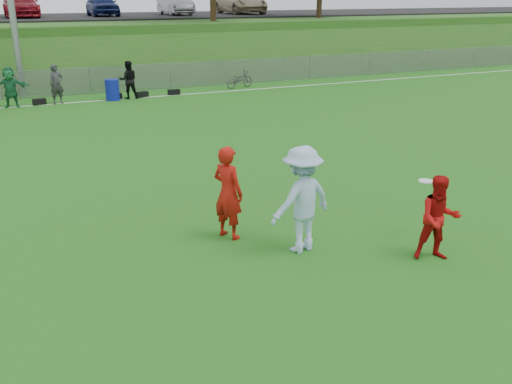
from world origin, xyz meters
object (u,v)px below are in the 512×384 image
player_red_left (228,193)px  recycling_bin (112,90)px  player_blue (302,200)px  player_red_center (439,218)px  bicycle (239,79)px  frisbee (426,181)px

player_red_left → recycling_bin: (0.93, 16.29, -0.47)m
player_blue → recycling_bin: bearing=-101.7°
player_red_center → bicycle: bearing=100.5°
player_red_center → bicycle: (4.42, 19.62, -0.36)m
player_blue → recycling_bin: player_blue is taller
frisbee → bicycle: frisbee is taller
player_red_left → bicycle: 18.71m
player_red_center → frisbee: bearing=86.6°
frisbee → player_blue: bearing=171.9°
player_red_left → frisbee: 3.88m
frisbee → bicycle: (3.92, 18.63, -0.70)m
player_red_left → player_red_center: size_ratio=1.18×
player_red_left → player_red_center: (3.07, -2.49, -0.14)m
player_red_center → recycling_bin: size_ratio=1.71×
player_red_center → recycling_bin: 18.90m
player_red_left → player_red_center: bearing=-157.0°
player_red_center → bicycle: 20.12m
player_red_center → frisbee: (0.50, 0.99, 0.34)m
player_red_left → frisbee: player_red_left is taller
player_red_left → player_blue: (1.01, -1.13, 0.08)m
player_red_left → recycling_bin: bearing=-31.3°
recycling_bin → bicycle: bearing=7.3°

